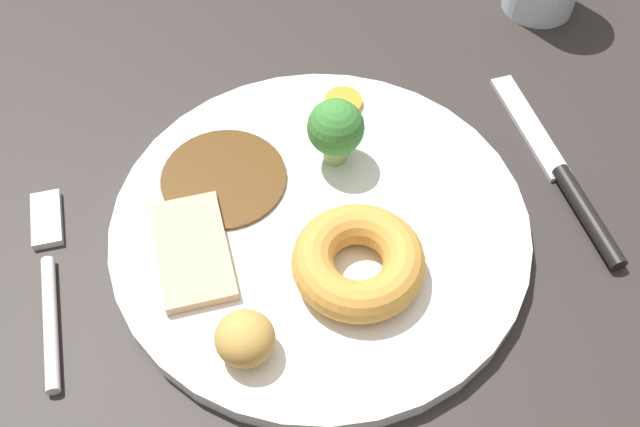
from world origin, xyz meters
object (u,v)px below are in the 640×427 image
at_px(carrot_coin_front, 343,102).
at_px(broccoli_floret, 336,129).
at_px(roast_potato_left, 245,338).
at_px(meat_slice_main, 192,251).
at_px(knife, 565,181).
at_px(yorkshire_pudding, 358,262).
at_px(dinner_plate, 320,228).
at_px(fork, 49,277).

relative_size(carrot_coin_front, broccoli_floret, 0.55).
xyz_separation_m(roast_potato_left, carrot_coin_front, (0.11, 0.18, -0.01)).
bearing_deg(roast_potato_left, meat_slice_main, 106.09).
height_order(meat_slice_main, carrot_coin_front, meat_slice_main).
xyz_separation_m(meat_slice_main, knife, (0.27, 0.01, -0.01)).
distance_m(meat_slice_main, knife, 0.27).
relative_size(meat_slice_main, knife, 0.44).
bearing_deg(meat_slice_main, knife, 1.16).
xyz_separation_m(yorkshire_pudding, carrot_coin_front, (0.03, 0.15, -0.01)).
bearing_deg(dinner_plate, yorkshire_pudding, -72.52).
bearing_deg(carrot_coin_front, meat_slice_main, -140.41).
height_order(yorkshire_pudding, fork, yorkshire_pudding).
bearing_deg(yorkshire_pudding, dinner_plate, 107.48).
distance_m(dinner_plate, knife, 0.18).
bearing_deg(fork, yorkshire_pudding, -104.39).
distance_m(broccoli_floret, knife, 0.17).
distance_m(yorkshire_pudding, carrot_coin_front, 0.15).
xyz_separation_m(yorkshire_pudding, knife, (0.17, 0.04, -0.02)).
bearing_deg(knife, fork, 85.99).
xyz_separation_m(dinner_plate, carrot_coin_front, (0.04, 0.10, 0.01)).
relative_size(yorkshire_pudding, roast_potato_left, 2.34).
bearing_deg(dinner_plate, broccoli_floret, 65.59).
relative_size(meat_slice_main, roast_potato_left, 2.29).
bearing_deg(dinner_plate, fork, 178.10).
xyz_separation_m(broccoli_floret, fork, (-0.20, -0.05, -0.04)).
height_order(meat_slice_main, fork, meat_slice_main).
relative_size(yorkshire_pudding, knife, 0.46).
xyz_separation_m(dinner_plate, meat_slice_main, (-0.09, -0.01, 0.01)).
relative_size(carrot_coin_front, fork, 0.19).
height_order(roast_potato_left, fork, roast_potato_left).
distance_m(dinner_plate, fork, 0.18).
relative_size(roast_potato_left, knife, 0.19).
bearing_deg(fork, broccoli_floret, -77.23).
height_order(dinner_plate, fork, dinner_plate).
bearing_deg(carrot_coin_front, dinner_plate, -112.76).
bearing_deg(meat_slice_main, dinner_plate, 3.41).
height_order(dinner_plate, roast_potato_left, roast_potato_left).
distance_m(meat_slice_main, roast_potato_left, 0.08).
bearing_deg(knife, dinner_plate, 86.99).
distance_m(roast_potato_left, carrot_coin_front, 0.21).
xyz_separation_m(carrot_coin_front, knife, (0.14, -0.10, -0.01)).
height_order(roast_potato_left, knife, roast_potato_left).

